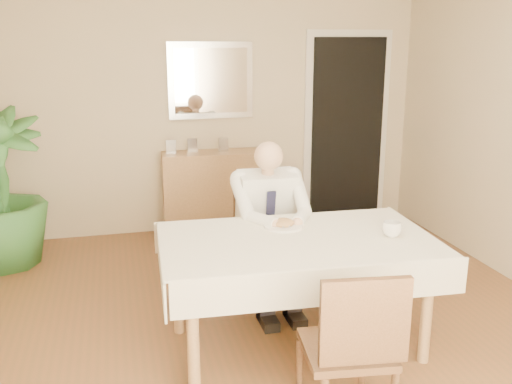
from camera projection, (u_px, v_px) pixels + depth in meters
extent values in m
plane|color=brown|center=(269.00, 343.00, 3.79)|extent=(5.00, 5.00, 0.00)
cube|color=beige|center=(205.00, 106.00, 5.80)|extent=(4.50, 0.02, 2.60)
cube|color=white|center=(346.00, 129.00, 6.22)|extent=(0.96, 0.03, 2.10)
cube|color=black|center=(347.00, 130.00, 6.19)|extent=(0.80, 0.05, 1.95)
cube|color=silver|center=(211.00, 81.00, 5.72)|extent=(0.86, 0.03, 0.76)
cube|color=white|center=(211.00, 81.00, 5.70)|extent=(0.74, 0.02, 0.64)
cube|color=#A2794B|center=(297.00, 243.00, 3.57)|extent=(1.64, 0.97, 0.04)
cube|color=white|center=(297.00, 239.00, 3.56)|extent=(1.74, 1.08, 0.01)
cube|color=white|center=(326.00, 287.00, 3.12)|extent=(1.70, 0.09, 0.22)
cube|color=white|center=(275.00, 230.00, 4.06)|extent=(1.70, 0.09, 0.22)
cube|color=white|center=(161.00, 268.00, 3.39)|extent=(0.06, 1.00, 0.22)
cube|color=white|center=(419.00, 244.00, 3.79)|extent=(0.06, 1.00, 0.22)
cylinder|color=#A2794B|center=(193.00, 339.00, 3.15)|extent=(0.07, 0.07, 0.70)
cylinder|color=#A2794B|center=(427.00, 310.00, 3.49)|extent=(0.07, 0.07, 0.70)
cylinder|color=#A2794B|center=(178.00, 285.00, 3.84)|extent=(0.07, 0.07, 0.70)
cylinder|color=#A2794B|center=(374.00, 265.00, 4.18)|extent=(0.07, 0.07, 0.70)
cube|color=#442B1A|center=(264.00, 246.00, 4.40)|extent=(0.41, 0.41, 0.04)
cube|color=#442B1A|center=(259.00, 209.00, 4.51)|extent=(0.40, 0.05, 0.40)
cylinder|color=#442B1A|center=(248.00, 283.00, 4.25)|extent=(0.04, 0.04, 0.39)
cylinder|color=#442B1A|center=(292.00, 278.00, 4.34)|extent=(0.04, 0.04, 0.39)
cylinder|color=#442B1A|center=(238.00, 265.00, 4.58)|extent=(0.04, 0.04, 0.39)
cylinder|color=#442B1A|center=(279.00, 262.00, 4.66)|extent=(0.04, 0.04, 0.39)
cube|color=#442B1A|center=(346.00, 349.00, 2.88)|extent=(0.48, 0.48, 0.04)
cube|color=#442B1A|center=(365.00, 322.00, 2.63)|extent=(0.43, 0.09, 0.43)
cylinder|color=#442B1A|center=(299.00, 374.00, 3.07)|extent=(0.04, 0.04, 0.42)
cylinder|color=#442B1A|center=(362.00, 365.00, 3.16)|extent=(0.04, 0.04, 0.42)
cube|color=white|center=(266.00, 205.00, 4.27)|extent=(0.42, 0.31, 0.55)
cube|color=black|center=(270.00, 214.00, 4.17)|extent=(0.07, 0.08, 0.36)
cylinder|color=tan|center=(268.00, 169.00, 4.16)|extent=(0.09, 0.09, 0.08)
sphere|color=tan|center=(269.00, 156.00, 4.11)|extent=(0.21, 0.21, 0.21)
cube|color=black|center=(260.00, 245.00, 4.13)|extent=(0.13, 0.42, 0.13)
cube|color=black|center=(286.00, 242.00, 4.17)|extent=(0.13, 0.42, 0.13)
cube|color=black|center=(266.00, 292.00, 4.03)|extent=(0.11, 0.12, 0.45)
cube|color=black|center=(293.00, 289.00, 4.08)|extent=(0.11, 0.12, 0.45)
cube|color=black|center=(268.00, 320.00, 4.03)|extent=(0.11, 0.26, 0.07)
cube|color=black|center=(295.00, 317.00, 4.07)|extent=(0.11, 0.26, 0.07)
cylinder|color=white|center=(283.00, 226.00, 3.77)|extent=(0.26, 0.26, 0.02)
ellipsoid|color=brown|center=(283.00, 223.00, 3.76)|extent=(0.14, 0.14, 0.06)
cylinder|color=silver|center=(292.00, 226.00, 3.72)|extent=(0.01, 0.13, 0.01)
cylinder|color=silver|center=(280.00, 227.00, 3.70)|extent=(0.01, 0.13, 0.01)
imported|color=white|center=(392.00, 229.00, 3.58)|extent=(0.16, 0.16, 0.10)
cube|color=#A2794B|center=(215.00, 192.00, 5.87)|extent=(1.08, 0.42, 0.85)
cube|color=silver|center=(171.00, 147.00, 5.65)|extent=(0.10, 0.02, 0.14)
cube|color=silver|center=(192.00, 145.00, 5.73)|extent=(0.10, 0.02, 0.14)
cube|color=silver|center=(223.00, 145.00, 5.77)|extent=(0.10, 0.02, 0.14)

